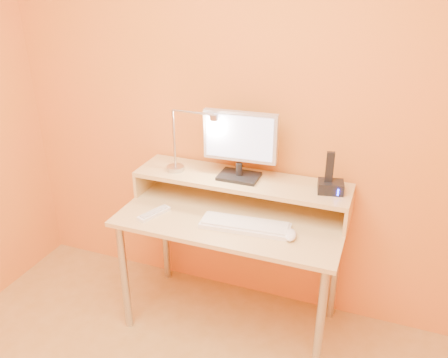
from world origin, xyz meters
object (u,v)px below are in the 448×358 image
at_px(mouse, 290,235).
at_px(remote_control, 154,213).
at_px(monitor_panel, 240,136).
at_px(lamp_base, 175,168).
at_px(phone_dock, 331,187).
at_px(keyboard, 245,226).

relative_size(mouse, remote_control, 0.56).
xyz_separation_m(monitor_panel, lamp_base, (-0.37, -0.04, -0.23)).
xyz_separation_m(monitor_panel, phone_dock, (0.50, -0.01, -0.21)).
distance_m(keyboard, remote_control, 0.50).
height_order(lamp_base, phone_dock, phone_dock).
relative_size(keyboard, mouse, 4.21).
distance_m(phone_dock, keyboard, 0.48).
relative_size(phone_dock, remote_control, 0.66).
relative_size(monitor_panel, mouse, 3.67).
bearing_deg(keyboard, lamp_base, 152.48).
bearing_deg(mouse, lamp_base, 154.28).
bearing_deg(remote_control, lamp_base, 109.19).
xyz_separation_m(lamp_base, remote_control, (-0.01, -0.26, -0.16)).
bearing_deg(keyboard, phone_dock, 27.49).
relative_size(lamp_base, mouse, 0.91).
relative_size(phone_dock, mouse, 1.19).
relative_size(keyboard, remote_control, 2.35).
relative_size(monitor_panel, phone_dock, 3.08).
height_order(mouse, remote_control, mouse).
bearing_deg(lamp_base, remote_control, -92.37).
xyz_separation_m(phone_dock, keyboard, (-0.38, -0.24, -0.18)).
relative_size(monitor_panel, lamp_base, 4.01).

